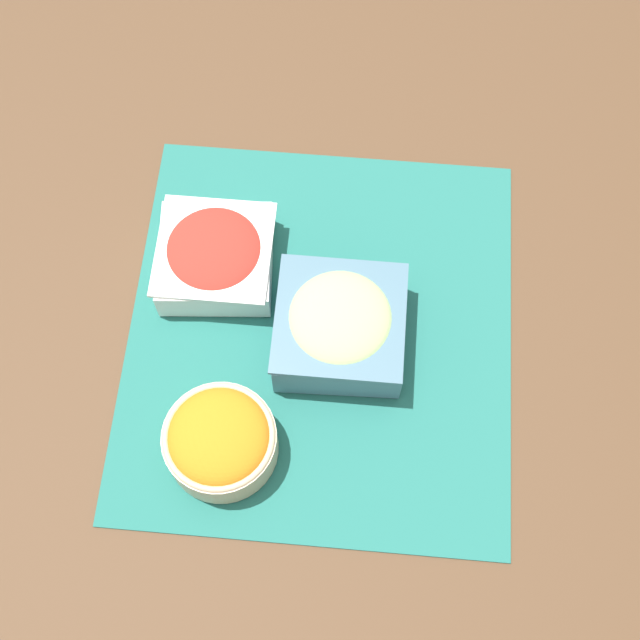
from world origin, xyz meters
The scene contains 5 objects.
ground_plane centered at (0.00, 0.00, 0.00)m, with size 3.00×3.00×0.00m, color #513823.
placemat centered at (0.00, 0.00, 0.00)m, with size 0.44×0.40×0.00m.
tomato_bowl centered at (0.07, 0.12, 0.03)m, with size 0.13×0.13×0.05m.
cucumber_bowl centered at (-0.01, -0.02, 0.04)m, with size 0.13×0.13×0.07m.
carrot_bowl centered at (-0.13, 0.09, 0.03)m, with size 0.11×0.11×0.06m.
Camera 1 is at (-0.36, -0.03, 0.87)m, focal length 50.00 mm.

